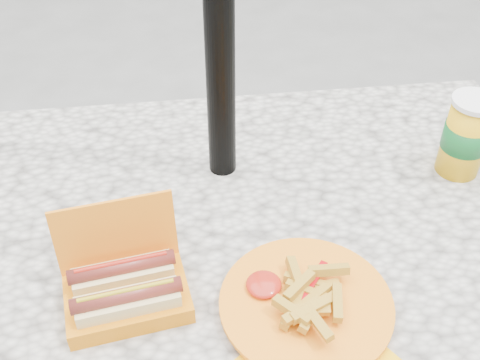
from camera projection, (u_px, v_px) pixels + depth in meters
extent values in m
cube|color=beige|center=(232.00, 238.00, 1.03)|extent=(1.20, 0.80, 0.05)
cylinder|color=black|center=(15.00, 273.00, 1.46)|extent=(0.07, 0.07, 0.70)
cylinder|color=black|center=(413.00, 237.00, 1.55)|extent=(0.07, 0.07, 0.70)
cube|color=orange|center=(128.00, 299.00, 0.88)|extent=(0.19, 0.14, 0.03)
cube|color=orange|center=(116.00, 233.00, 0.88)|extent=(0.18, 0.05, 0.12)
cube|color=#D5C97F|center=(129.00, 305.00, 0.85)|extent=(0.15, 0.06, 0.04)
cylinder|color=maroon|center=(127.00, 295.00, 0.84)|extent=(0.16, 0.05, 0.02)
cylinder|color=#B59816|center=(126.00, 291.00, 0.83)|extent=(0.13, 0.03, 0.01)
cube|color=#D5C97F|center=(124.00, 277.00, 0.89)|extent=(0.15, 0.06, 0.04)
cylinder|color=maroon|center=(122.00, 267.00, 0.88)|extent=(0.16, 0.05, 0.02)
cylinder|color=#AD2013|center=(121.00, 262.00, 0.87)|extent=(0.13, 0.03, 0.01)
cylinder|color=orange|center=(306.00, 305.00, 0.88)|extent=(0.24, 0.24, 0.01)
cylinder|color=orange|center=(306.00, 303.00, 0.88)|extent=(0.26, 0.26, 0.01)
cube|color=gold|center=(299.00, 286.00, 0.87)|extent=(0.06, 0.05, 0.01)
cube|color=gold|center=(294.00, 312.00, 0.85)|extent=(0.05, 0.06, 0.02)
cube|color=gold|center=(313.00, 299.00, 0.86)|extent=(0.06, 0.05, 0.02)
cube|color=gold|center=(295.00, 274.00, 0.89)|extent=(0.02, 0.06, 0.02)
cube|color=gold|center=(329.00, 270.00, 0.89)|extent=(0.06, 0.02, 0.02)
cube|color=gold|center=(308.00, 299.00, 0.87)|extent=(0.06, 0.04, 0.02)
cube|color=gold|center=(306.00, 292.00, 0.87)|extent=(0.06, 0.05, 0.02)
cube|color=gold|center=(318.00, 322.00, 0.82)|extent=(0.04, 0.06, 0.02)
cube|color=gold|center=(301.00, 312.00, 0.84)|extent=(0.06, 0.04, 0.01)
cube|color=gold|center=(324.00, 304.00, 0.86)|extent=(0.06, 0.05, 0.02)
cube|color=gold|center=(304.00, 282.00, 0.89)|extent=(0.06, 0.04, 0.02)
cube|color=gold|center=(292.00, 311.00, 0.83)|extent=(0.05, 0.05, 0.01)
cube|color=gold|center=(311.00, 314.00, 0.84)|extent=(0.05, 0.06, 0.02)
cube|color=gold|center=(337.00, 303.00, 0.85)|extent=(0.03, 0.06, 0.01)
cube|color=gold|center=(308.00, 310.00, 0.84)|extent=(0.06, 0.02, 0.02)
cube|color=gold|center=(319.00, 288.00, 0.89)|extent=(0.06, 0.02, 0.01)
cube|color=gold|center=(307.00, 298.00, 0.87)|extent=(0.06, 0.04, 0.01)
cube|color=gold|center=(310.00, 310.00, 0.84)|extent=(0.06, 0.04, 0.01)
cube|color=gold|center=(296.00, 305.00, 0.86)|extent=(0.04, 0.06, 0.02)
ellipsoid|color=#AD2013|center=(264.00, 284.00, 0.89)|extent=(0.05, 0.05, 0.02)
cube|color=#A80308|center=(310.00, 286.00, 0.88)|extent=(0.07, 0.09, 0.00)
cylinder|color=yellow|center=(465.00, 138.00, 1.08)|extent=(0.08, 0.08, 0.15)
cylinder|color=#116227|center=(466.00, 136.00, 1.08)|extent=(0.08, 0.08, 0.05)
cylinder|color=white|center=(476.00, 102.00, 1.03)|extent=(0.08, 0.08, 0.01)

